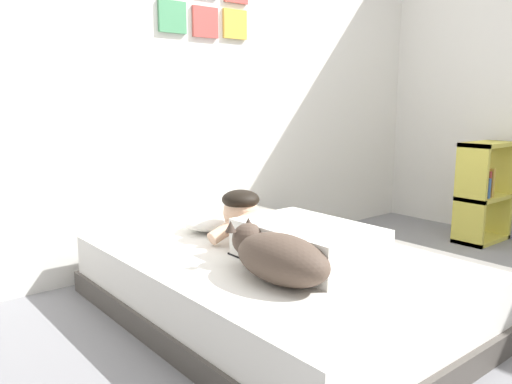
{
  "coord_description": "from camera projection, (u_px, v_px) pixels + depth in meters",
  "views": [
    {
      "loc": [
        -1.9,
        -1.32,
        1.05
      ],
      "look_at": [
        -0.19,
        0.75,
        0.57
      ],
      "focal_mm": 35.62,
      "sensor_mm": 36.0,
      "label": 1
    }
  ],
  "objects": [
    {
      "name": "coffee_cup",
      "position": [
        243.0,
        224.0,
        2.92
      ],
      "size": [
        0.12,
        0.09,
        0.07
      ],
      "color": "teal",
      "rests_on": "bed"
    },
    {
      "name": "bed",
      "position": [
        277.0,
        283.0,
        2.52
      ],
      "size": [
        1.34,
        1.9,
        0.32
      ],
      "color": "#4C4742",
      "rests_on": "ground"
    },
    {
      "name": "back_wall",
      "position": [
        201.0,
        70.0,
        3.33
      ],
      "size": [
        4.21,
        0.12,
        2.5
      ],
      "color": "silver",
      "rests_on": "ground"
    },
    {
      "name": "cell_phone",
      "position": [
        242.0,
        255.0,
        2.43
      ],
      "size": [
        0.07,
        0.14,
        0.01
      ],
      "primitive_type": "cube",
      "color": "black",
      "rests_on": "bed"
    },
    {
      "name": "ground_plane",
      "position": [
        389.0,
        328.0,
        2.37
      ],
      "size": [
        12.41,
        12.41,
        0.0
      ],
      "primitive_type": "plane",
      "color": "gray"
    },
    {
      "name": "dog",
      "position": [
        277.0,
        256.0,
        2.09
      ],
      "size": [
        0.26,
        0.57,
        0.21
      ],
      "color": "#4C3D33",
      "rests_on": "bed"
    },
    {
      "name": "pillow",
      "position": [
        225.0,
        219.0,
        2.95
      ],
      "size": [
        0.52,
        0.32,
        0.11
      ],
      "primitive_type": "ellipsoid",
      "color": "white",
      "rests_on": "bed"
    },
    {
      "name": "person_lying",
      "position": [
        287.0,
        234.0,
        2.43
      ],
      "size": [
        0.43,
        0.92,
        0.27
      ],
      "color": "white",
      "rests_on": "bed"
    },
    {
      "name": "bookshelf",
      "position": [
        483.0,
        191.0,
        3.79
      ],
      "size": [
        0.45,
        0.24,
        0.75
      ],
      "color": "#D8CC4C",
      "rests_on": "ground"
    }
  ]
}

